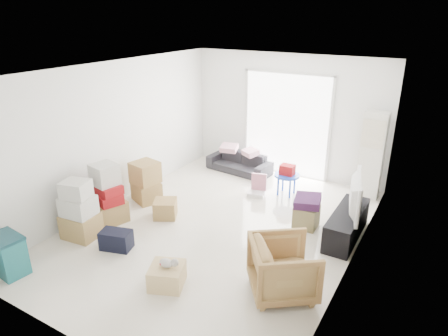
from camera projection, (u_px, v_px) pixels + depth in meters
room_shell at (217, 155)px, 6.45m from camera, size 4.98×6.48×3.18m
sliding_door at (286, 121)px, 8.88m from camera, size 2.10×0.04×2.33m
ac_tower at (372, 155)px, 7.83m from camera, size 0.45×0.30×1.75m
tv_console at (347, 224)px, 6.59m from camera, size 0.42×1.40×0.47m
television at (349, 208)px, 6.48m from camera, size 0.88×1.22×0.14m
sofa at (239, 160)px, 9.27m from camera, size 1.56×0.59×0.60m
pillow_left at (229, 143)px, 9.29m from camera, size 0.40×0.34×0.11m
pillow_right at (251, 147)px, 9.00m from camera, size 0.42×0.39×0.11m
armchair at (284, 266)px, 5.21m from camera, size 1.10×1.11×0.84m
storage_bins at (8, 255)px, 5.66m from camera, size 0.55×0.41×0.60m
box_stack_a at (79, 212)px, 6.52m from camera, size 0.59×0.51×1.01m
box_stack_b at (107, 197)px, 7.01m from camera, size 0.68×0.66×1.09m
box_stack_c at (146, 182)px, 7.81m from camera, size 0.67×0.62×0.81m
loose_box at (165, 209)px, 7.27m from camera, size 0.54×0.54×0.33m
duffel_bag at (116, 240)px, 6.30m from camera, size 0.54×0.41×0.31m
ottoman at (306, 217)px, 6.92m from camera, size 0.40×0.40×0.39m
blanket at (307, 203)px, 6.83m from camera, size 0.50×0.50×0.14m
kids_table at (287, 174)px, 8.06m from camera, size 0.51×0.51×0.64m
toy_walker at (257, 189)px, 8.15m from camera, size 0.39×0.37×0.44m
wood_crate at (167, 276)px, 5.45m from camera, size 0.59×0.59×0.30m
plush_bunny at (168, 263)px, 5.36m from camera, size 0.28×0.16×0.14m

